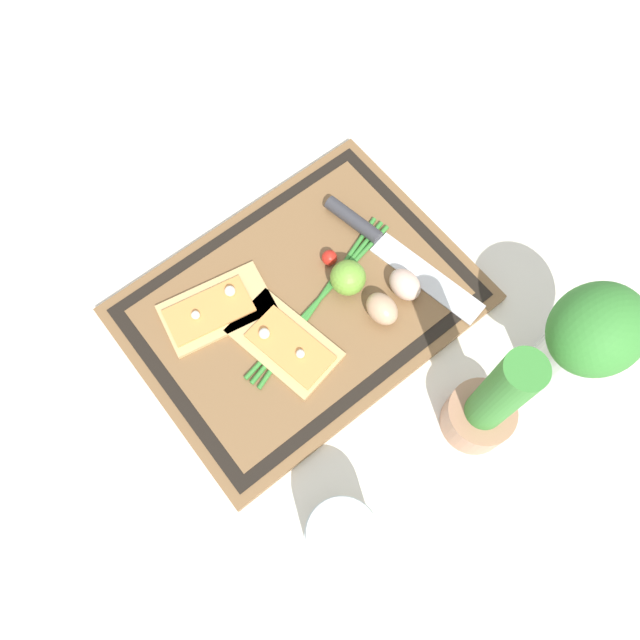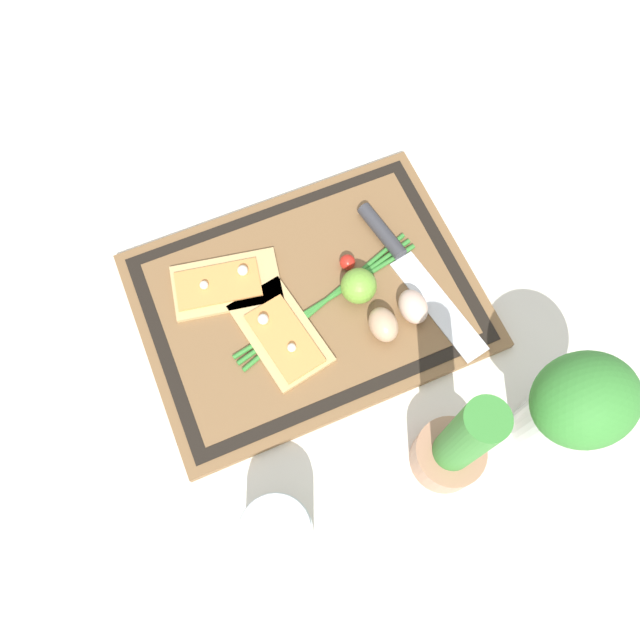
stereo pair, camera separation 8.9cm
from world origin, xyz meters
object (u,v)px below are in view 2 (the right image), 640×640
Objects in this scene: egg_brown at (383,325)px; herb_glass at (574,407)px; pizza_slice_far at (281,334)px; sauce_jar at (278,533)px; cherry_tomato_red at (347,262)px; pizza_slice_near at (225,284)px; lime at (359,286)px; herb_pot at (455,448)px; egg_pink at (413,307)px; knife at (399,254)px.

herb_glass is (-0.14, 0.22, 0.09)m from egg_brown.
sauce_jar is at bearing 67.65° from pizza_slice_far.
pizza_slice_far is 0.15m from cherry_tomato_red.
pizza_slice_near is 0.20m from lime.
lime is (0.01, -0.07, 0.01)m from egg_brown.
sauce_jar reaches higher than pizza_slice_far.
lime is at bearing -172.40° from pizza_slice_far.
herb_pot is 0.25m from sauce_jar.
herb_glass reaches higher than egg_pink.
sauce_jar reaches higher than lime.
herb_pot is (-0.01, 0.27, 0.04)m from lime.
knife is (-0.26, 0.06, 0.00)m from pizza_slice_near.
herb_pot is 0.15m from herb_glass.
knife is at bearing -167.09° from pizza_slice_far.
pizza_slice_near is at bearing -98.89° from sauce_jar.
pizza_slice_far is (-0.05, 0.11, 0.00)m from pizza_slice_near.
pizza_slice_far and cherry_tomato_red have the same top height.
herb_glass is (-0.07, 0.31, 0.10)m from knife.
knife is 3.06× the size of sauce_jar.
herb_pot is at bearing -179.08° from sauce_jar.
sauce_jar is 0.40m from herb_glass.
egg_brown is (-0.14, 0.05, 0.01)m from pizza_slice_far.
herb_pot is 2.66× the size of sauce_jar.
pizza_slice_near is 1.02× the size of pizza_slice_far.
herb_glass is at bearing 178.36° from sauce_jar.
herb_glass is at bearing 123.84° from egg_brown.
pizza_slice_near is 3.27× the size of egg_pink.
pizza_slice_far is 0.22m from knife.
pizza_slice_far is 3.22× the size of egg_brown.
cherry_tomato_red is (0.06, -0.11, -0.01)m from egg_pink.
pizza_slice_far is 1.80× the size of sauce_jar.
egg_brown is at bearing -90.09° from herb_pot.
pizza_slice_far is 0.59× the size of knife.
egg_brown is 0.32m from sauce_jar.
egg_brown is 0.56× the size of sauce_jar.
egg_pink is 0.56× the size of sauce_jar.
egg_brown is 0.21m from herb_pot.
cherry_tomato_red reaches higher than knife.
herb_glass reaches higher than lime.
herb_pot is (-0.19, 0.36, 0.07)m from pizza_slice_near.
egg_brown is 1.00× the size of lime.
egg_pink is (-0.05, -0.01, 0.00)m from egg_brown.
lime is 0.27m from herb_pot.
knife is at bearing -136.38° from sauce_jar.
lime is at bearing -43.83° from egg_pink.
lime is at bearing -82.25° from egg_brown.
sauce_jar is at bearing 81.11° from pizza_slice_near.
herb_glass is at bearing 112.54° from egg_pink.
herb_glass is at bearing 174.07° from herb_pot.
egg_brown is at bearing 92.35° from cherry_tomato_red.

